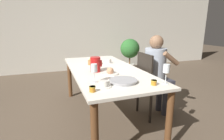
{
  "coord_description": "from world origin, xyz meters",
  "views": [
    {
      "loc": [
        -0.7,
        -2.26,
        1.3
      ],
      "look_at": [
        0.0,
        -0.3,
        0.78
      ],
      "focal_mm": 28.0,
      "sensor_mm": 36.0,
      "label": 1
    }
  ],
  "objects_px": {
    "bread_plate": "(110,72)",
    "fruit_bowl": "(94,62)",
    "jam_jar_amber": "(154,82)",
    "chair_person_side": "(151,84)",
    "potted_plant": "(130,50)",
    "teacup_near_person": "(104,84)",
    "red_pitcher": "(95,64)",
    "wine_glass_juice": "(166,70)",
    "jam_jar_red": "(92,89)",
    "wine_glass_water": "(94,69)",
    "teacup_across": "(108,61)",
    "person_seated": "(157,69)",
    "serving_tray": "(124,81)"
  },
  "relations": [
    {
      "from": "bread_plate",
      "to": "fruit_bowl",
      "type": "bearing_deg",
      "value": 94.96
    },
    {
      "from": "fruit_bowl",
      "to": "jam_jar_amber",
      "type": "bearing_deg",
      "value": -74.1
    },
    {
      "from": "chair_person_side",
      "to": "potted_plant",
      "type": "xyz_separation_m",
      "value": [
        0.87,
        2.54,
        0.12
      ]
    },
    {
      "from": "teacup_near_person",
      "to": "potted_plant",
      "type": "distance_m",
      "value": 3.52
    },
    {
      "from": "red_pitcher",
      "to": "jam_jar_amber",
      "type": "distance_m",
      "value": 0.83
    },
    {
      "from": "red_pitcher",
      "to": "potted_plant",
      "type": "relative_size",
      "value": 0.2
    },
    {
      "from": "wine_glass_juice",
      "to": "jam_jar_red",
      "type": "xyz_separation_m",
      "value": [
        -0.75,
        0.04,
        -0.12
      ]
    },
    {
      "from": "wine_glass_water",
      "to": "teacup_across",
      "type": "xyz_separation_m",
      "value": [
        0.45,
        0.89,
        -0.12
      ]
    },
    {
      "from": "person_seated",
      "to": "serving_tray",
      "type": "height_order",
      "value": "person_seated"
    },
    {
      "from": "wine_glass_juice",
      "to": "teacup_across",
      "type": "bearing_deg",
      "value": 100.51
    },
    {
      "from": "chair_person_side",
      "to": "serving_tray",
      "type": "xyz_separation_m",
      "value": [
        -0.63,
        -0.45,
        0.25
      ]
    },
    {
      "from": "red_pitcher",
      "to": "wine_glass_juice",
      "type": "bearing_deg",
      "value": -53.01
    },
    {
      "from": "red_pitcher",
      "to": "person_seated",
      "type": "bearing_deg",
      "value": -4.57
    },
    {
      "from": "chair_person_side",
      "to": "bread_plate",
      "type": "relative_size",
      "value": 4.52
    },
    {
      "from": "teacup_near_person",
      "to": "serving_tray",
      "type": "relative_size",
      "value": 0.46
    },
    {
      "from": "chair_person_side",
      "to": "teacup_near_person",
      "type": "distance_m",
      "value": 1.04
    },
    {
      "from": "bread_plate",
      "to": "potted_plant",
      "type": "bearing_deg",
      "value": 59.92
    },
    {
      "from": "chair_person_side",
      "to": "jam_jar_red",
      "type": "distance_m",
      "value": 1.2
    },
    {
      "from": "serving_tray",
      "to": "wine_glass_water",
      "type": "bearing_deg",
      "value": 162.47
    },
    {
      "from": "wine_glass_water",
      "to": "teacup_near_person",
      "type": "height_order",
      "value": "wine_glass_water"
    },
    {
      "from": "fruit_bowl",
      "to": "potted_plant",
      "type": "height_order",
      "value": "potted_plant"
    },
    {
      "from": "teacup_near_person",
      "to": "person_seated",
      "type": "bearing_deg",
      "value": 29.2
    },
    {
      "from": "teacup_near_person",
      "to": "jam_jar_amber",
      "type": "xyz_separation_m",
      "value": [
        0.48,
        -0.11,
        0.0
      ]
    },
    {
      "from": "chair_person_side",
      "to": "bread_plate",
      "type": "xyz_separation_m",
      "value": [
        -0.66,
        -0.1,
        0.26
      ]
    },
    {
      "from": "red_pitcher",
      "to": "wine_glass_juice",
      "type": "distance_m",
      "value": 0.91
    },
    {
      "from": "jam_jar_amber",
      "to": "potted_plant",
      "type": "distance_m",
      "value": 3.42
    },
    {
      "from": "wine_glass_water",
      "to": "potted_plant",
      "type": "distance_m",
      "value": 3.42
    },
    {
      "from": "teacup_near_person",
      "to": "teacup_across",
      "type": "relative_size",
      "value": 1.0
    },
    {
      "from": "teacup_across",
      "to": "potted_plant",
      "type": "distance_m",
      "value": 2.41
    },
    {
      "from": "chair_person_side",
      "to": "serving_tray",
      "type": "height_order",
      "value": "chair_person_side"
    },
    {
      "from": "serving_tray",
      "to": "jam_jar_amber",
      "type": "distance_m",
      "value": 0.31
    },
    {
      "from": "jam_jar_amber",
      "to": "fruit_bowl",
      "type": "distance_m",
      "value": 1.2
    },
    {
      "from": "wine_glass_water",
      "to": "person_seated",
      "type": "bearing_deg",
      "value": 19.98
    },
    {
      "from": "teacup_across",
      "to": "jam_jar_red",
      "type": "relative_size",
      "value": 2.29
    },
    {
      "from": "serving_tray",
      "to": "bread_plate",
      "type": "distance_m",
      "value": 0.36
    },
    {
      "from": "teacup_across",
      "to": "wine_glass_water",
      "type": "bearing_deg",
      "value": -116.96
    },
    {
      "from": "teacup_near_person",
      "to": "potted_plant",
      "type": "height_order",
      "value": "potted_plant"
    },
    {
      "from": "wine_glass_juice",
      "to": "jam_jar_red",
      "type": "distance_m",
      "value": 0.76
    },
    {
      "from": "jam_jar_amber",
      "to": "fruit_bowl",
      "type": "relative_size",
      "value": 0.33
    },
    {
      "from": "jam_jar_red",
      "to": "potted_plant",
      "type": "xyz_separation_m",
      "value": [
        1.87,
        3.15,
        -0.14
      ]
    },
    {
      "from": "red_pitcher",
      "to": "jam_jar_red",
      "type": "relative_size",
      "value": 3.19
    },
    {
      "from": "wine_glass_water",
      "to": "jam_jar_amber",
      "type": "height_order",
      "value": "wine_glass_water"
    },
    {
      "from": "wine_glass_juice",
      "to": "jam_jar_red",
      "type": "relative_size",
      "value": 3.43
    },
    {
      "from": "jam_jar_red",
      "to": "red_pitcher",
      "type": "bearing_deg",
      "value": 73.25
    },
    {
      "from": "serving_tray",
      "to": "chair_person_side",
      "type": "bearing_deg",
      "value": 35.48
    },
    {
      "from": "teacup_near_person",
      "to": "wine_glass_water",
      "type": "bearing_deg",
      "value": 108.88
    },
    {
      "from": "chair_person_side",
      "to": "jam_jar_red",
      "type": "relative_size",
      "value": 15.67
    },
    {
      "from": "red_pitcher",
      "to": "bread_plate",
      "type": "xyz_separation_m",
      "value": [
        0.14,
        -0.18,
        -0.07
      ]
    },
    {
      "from": "red_pitcher",
      "to": "fruit_bowl",
      "type": "xyz_separation_m",
      "value": [
        0.09,
        0.43,
        -0.05
      ]
    },
    {
      "from": "wine_glass_juice",
      "to": "fruit_bowl",
      "type": "xyz_separation_m",
      "value": [
        -0.46,
        1.16,
        -0.1
      ]
    }
  ]
}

